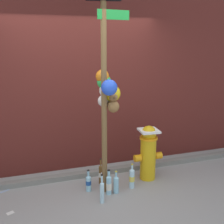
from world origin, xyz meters
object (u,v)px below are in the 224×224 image
bottle_4 (132,178)px  bottle_5 (88,182)px  memorial_post (107,75)px  bottle_0 (116,184)px  bottle_1 (102,191)px  bottle_6 (101,174)px  bottle_2 (109,185)px  fire_hydrant (148,151)px  bottle_3 (103,178)px

bottle_4 → bottle_5: 0.64m
memorial_post → bottle_4: (0.36, -0.06, -1.52)m
bottle_0 → bottle_4: (0.27, 0.07, 0.02)m
memorial_post → bottle_1: memorial_post is taller
bottle_4 → bottle_6: bottle_6 is taller
bottle_0 → bottle_1: 0.32m
bottle_0 → bottle_2: size_ratio=0.90×
bottle_2 → bottle_4: bearing=10.6°
fire_hydrant → bottle_5: (-0.98, -0.09, -0.32)m
bottle_4 → bottle_1: bearing=-154.5°
bottle_1 → bottle_4: size_ratio=1.09×
bottle_0 → bottle_3: bottle_0 is taller
bottle_2 → bottle_5: 0.31m
bottle_1 → bottle_4: 0.59m
memorial_post → bottle_1: (-0.17, -0.31, -1.51)m
bottle_2 → bottle_6: (-0.03, 0.33, 0.01)m
memorial_post → bottle_4: size_ratio=7.85×
bottle_5 → memorial_post: bearing=-9.6°
fire_hydrant → bottle_2: size_ratio=2.32×
bottle_2 → bottle_3: 0.23m
bottle_2 → bottle_3: (-0.01, 0.23, -0.02)m
fire_hydrant → bottle_4: bearing=-150.1°
bottle_0 → bottle_5: bearing=154.3°
bottle_5 → bottle_6: 0.27m
memorial_post → bottle_2: memorial_post is taller
bottle_3 → bottle_4: 0.42m
fire_hydrant → bottle_3: 0.81m
bottle_3 → bottle_5: bearing=-167.6°
bottle_2 → bottle_1: bearing=-129.9°
bottle_3 → bottle_6: size_ratio=0.76×
bottle_5 → fire_hydrant: bearing=5.4°
bottle_3 → bottle_5: 0.24m
bottle_0 → bottle_4: bottle_4 is taller
bottle_3 → bottle_4: bottle_4 is taller
memorial_post → bottle_6: size_ratio=7.24×
bottle_3 → bottle_2: bearing=-86.4°
bottle_2 → bottle_3: size_ratio=1.20×
memorial_post → fire_hydrant: memorial_post is taller
bottle_4 → bottle_3: bearing=158.0°
bottle_0 → bottle_5: bottle_0 is taller
fire_hydrant → bottle_5: bearing=-174.6°
bottle_6 → bottle_5: bearing=-146.3°
bottle_3 → bottle_6: bearing=96.8°
bottle_3 → memorial_post: bearing=-73.7°
bottle_1 → bottle_5: size_ratio=1.26×
memorial_post → bottle_3: memorial_post is taller
fire_hydrant → bottle_0: fire_hydrant is taller
bottle_0 → bottle_4: size_ratio=0.89×
bottle_1 → bottle_0: bearing=35.3°
bottle_1 → bottle_6: size_ratio=1.01×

